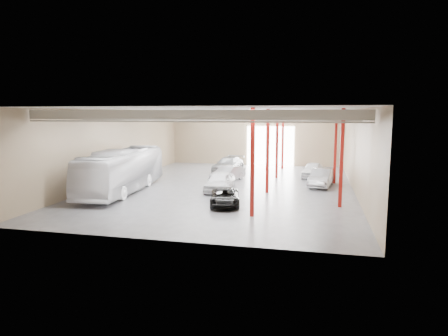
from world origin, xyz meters
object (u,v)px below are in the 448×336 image
at_px(car_row_b, 228,174).
at_px(car_right_far, 313,170).
at_px(black_sedan, 225,197).
at_px(car_row_a, 220,182).
at_px(car_right_near, 321,178).
at_px(coach_bus, 123,170).
at_px(car_row_c, 228,165).

height_order(car_row_b, car_right_far, car_right_far).
distance_m(black_sedan, car_row_a, 5.46).
bearing_deg(black_sedan, car_right_near, 41.63).
relative_size(coach_bus, car_row_c, 2.25).
bearing_deg(car_row_b, car_row_c, 120.37).
bearing_deg(car_right_near, car_row_b, -176.42).
bearing_deg(car_row_c, black_sedan, -70.02).
bearing_deg(black_sedan, car_row_b, 89.17).
bearing_deg(car_right_near, black_sedan, -116.38).
relative_size(coach_bus, car_right_near, 2.66).
bearing_deg(car_row_c, car_right_far, -2.53).
bearing_deg(car_right_far, coach_bus, -135.09).
distance_m(coach_bus, black_sedan, 10.27).
distance_m(car_row_c, car_right_near, 12.43).
bearing_deg(car_row_a, car_right_near, 27.19).
bearing_deg(car_right_far, car_row_c, 178.04).
relative_size(car_row_a, car_right_far, 1.07).
relative_size(black_sedan, car_row_b, 0.99).
height_order(car_row_a, car_row_c, car_row_c).
relative_size(black_sedan, car_row_a, 0.91).
xyz_separation_m(car_right_near, car_right_far, (-0.84, 5.20, -0.03)).
bearing_deg(car_row_a, car_row_b, 95.85).
relative_size(black_sedan, car_right_far, 0.98).
bearing_deg(car_row_a, car_row_c, 99.55).
bearing_deg(car_right_far, black_sedan, -103.51).
distance_m(black_sedan, car_row_c, 16.80).
bearing_deg(car_row_b, coach_bus, -118.06).
height_order(car_row_a, car_right_far, car_row_a).
distance_m(coach_bus, car_row_c, 14.68).
distance_m(car_row_b, car_right_near, 9.04).
bearing_deg(car_row_b, car_right_near, 12.32).
xyz_separation_m(coach_bus, black_sedan, (9.68, -3.21, -1.20)).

